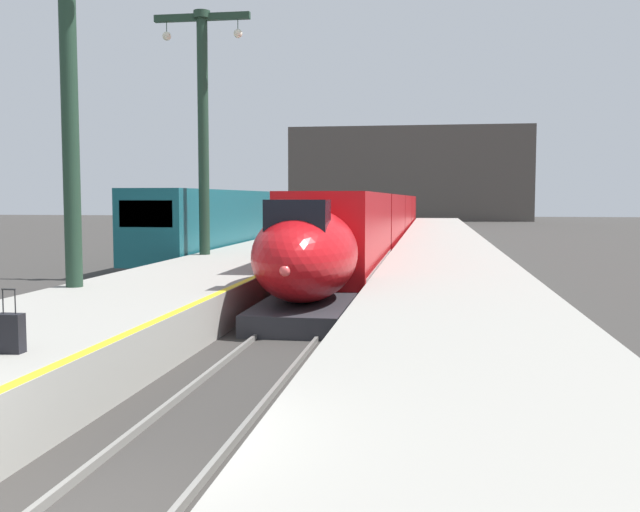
# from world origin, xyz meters

# --- Properties ---
(platform_left) EXTENTS (4.80, 110.00, 1.05)m
(platform_left) POSITION_xyz_m (-4.05, 24.75, 0.53)
(platform_left) COLOR gray
(platform_left) RESTS_ON ground
(platform_right) EXTENTS (4.80, 110.00, 1.05)m
(platform_right) POSITION_xyz_m (4.05, 24.75, 0.53)
(platform_right) COLOR gray
(platform_right) RESTS_ON ground
(platform_left_safety_stripe) EXTENTS (0.20, 107.80, 0.01)m
(platform_left_safety_stripe) POSITION_xyz_m (-1.77, 24.75, 1.05)
(platform_left_safety_stripe) COLOR yellow
(platform_left_safety_stripe) RESTS_ON platform_left
(rail_main_left) EXTENTS (0.08, 110.00, 0.12)m
(rail_main_left) POSITION_xyz_m (-0.75, 27.50, 0.06)
(rail_main_left) COLOR slate
(rail_main_left) RESTS_ON ground
(rail_main_right) EXTENTS (0.08, 110.00, 0.12)m
(rail_main_right) POSITION_xyz_m (0.75, 27.50, 0.06)
(rail_main_right) COLOR slate
(rail_main_right) RESTS_ON ground
(rail_secondary_left) EXTENTS (0.08, 110.00, 0.12)m
(rail_secondary_left) POSITION_xyz_m (-8.85, 27.50, 0.06)
(rail_secondary_left) COLOR slate
(rail_secondary_left) RESTS_ON ground
(rail_secondary_right) EXTENTS (0.08, 110.00, 0.12)m
(rail_secondary_right) POSITION_xyz_m (-7.35, 27.50, 0.06)
(rail_secondary_right) COLOR slate
(rail_secondary_right) RESTS_ON ground
(highspeed_train_main) EXTENTS (2.92, 74.78, 3.60)m
(highspeed_train_main) POSITION_xyz_m (0.00, 46.69, 1.98)
(highspeed_train_main) COLOR #B20F14
(highspeed_train_main) RESTS_ON ground
(regional_train_adjacent) EXTENTS (2.85, 36.60, 3.80)m
(regional_train_adjacent) POSITION_xyz_m (-8.10, 39.68, 2.13)
(regional_train_adjacent) COLOR #145660
(regional_train_adjacent) RESTS_ON ground
(station_column_mid) EXTENTS (4.00, 0.68, 10.06)m
(station_column_mid) POSITION_xyz_m (-5.90, 11.24, 7.04)
(station_column_mid) COLOR #1E3828
(station_column_mid) RESTS_ON platform_left
(station_column_far) EXTENTS (4.00, 0.68, 9.90)m
(station_column_far) POSITION_xyz_m (-5.90, 22.40, 6.95)
(station_column_far) COLOR #1E3828
(station_column_far) RESTS_ON platform_left
(rolling_suitcase) EXTENTS (0.40, 0.22, 0.98)m
(rolling_suitcase) POSITION_xyz_m (-2.87, 3.40, 1.35)
(rolling_suitcase) COLOR black
(rolling_suitcase) RESTS_ON platform_left
(terminus_back_wall) EXTENTS (36.00, 2.00, 14.00)m
(terminus_back_wall) POSITION_xyz_m (0.00, 102.00, 7.00)
(terminus_back_wall) COLOR #4C4742
(terminus_back_wall) RESTS_ON ground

